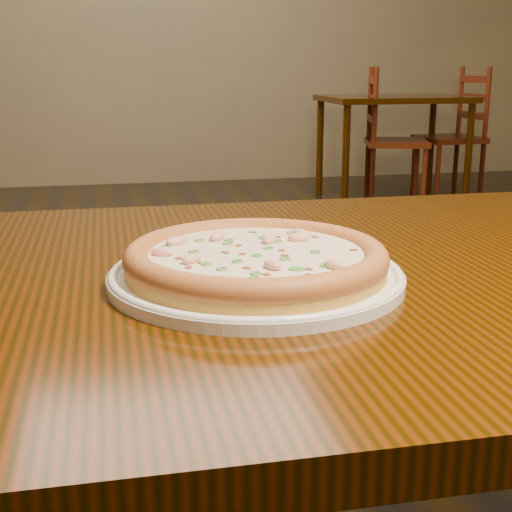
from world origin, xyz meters
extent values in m
plane|color=black|center=(0.00, 0.00, 0.00)|extent=(9.00, 9.00, 0.00)
cube|color=black|center=(-0.08, -0.74, 0.73)|extent=(1.20, 0.80, 0.04)
cylinder|color=white|center=(-0.20, -0.79, 0.76)|extent=(0.32, 0.32, 0.01)
torus|color=white|center=(-0.20, -0.79, 0.76)|extent=(0.31, 0.31, 0.01)
cylinder|color=gold|center=(-0.20, -0.79, 0.77)|extent=(0.28, 0.28, 0.02)
torus|color=#BC7040|center=(-0.20, -0.79, 0.78)|extent=(0.28, 0.28, 0.03)
cylinder|color=beige|center=(-0.20, -0.79, 0.78)|extent=(0.23, 0.23, 0.00)
ellipsoid|color=#F2B29E|center=(-0.27, -0.82, 0.79)|extent=(0.03, 0.03, 0.01)
ellipsoid|color=#F2B29E|center=(-0.18, -0.76, 0.79)|extent=(0.02, 0.03, 0.01)
ellipsoid|color=#F2B29E|center=(-0.19, -0.86, 0.79)|extent=(0.02, 0.03, 0.01)
ellipsoid|color=#F2B29E|center=(-0.28, -0.74, 0.79)|extent=(0.03, 0.03, 0.01)
ellipsoid|color=#F2B29E|center=(-0.13, -0.74, 0.79)|extent=(0.02, 0.03, 0.01)
ellipsoid|color=#F2B29E|center=(-0.23, -0.73, 0.79)|extent=(0.03, 0.03, 0.01)
ellipsoid|color=#F2B29E|center=(-0.27, -0.74, 0.79)|extent=(0.03, 0.03, 0.01)
ellipsoid|color=#F2B29E|center=(-0.14, -0.87, 0.79)|extent=(0.02, 0.03, 0.01)
ellipsoid|color=#F2B29E|center=(-0.14, -0.76, 0.79)|extent=(0.03, 0.02, 0.01)
ellipsoid|color=#F2B29E|center=(-0.30, -0.79, 0.79)|extent=(0.03, 0.02, 0.01)
cube|color=maroon|center=(-0.17, -0.82, 0.78)|extent=(0.01, 0.01, 0.00)
cube|color=maroon|center=(-0.22, -0.75, 0.78)|extent=(0.01, 0.01, 0.00)
cube|color=maroon|center=(-0.28, -0.80, 0.78)|extent=(0.01, 0.01, 0.00)
cube|color=maroon|center=(-0.16, -0.87, 0.78)|extent=(0.01, 0.01, 0.00)
cube|color=maroon|center=(-0.09, -0.81, 0.78)|extent=(0.01, 0.01, 0.00)
cube|color=maroon|center=(-0.21, -0.80, 0.78)|extent=(0.01, 0.01, 0.00)
cube|color=maroon|center=(-0.14, -0.75, 0.78)|extent=(0.01, 0.01, 0.00)
cube|color=maroon|center=(-0.17, -0.79, 0.78)|extent=(0.01, 0.01, 0.00)
cube|color=maroon|center=(-0.26, -0.83, 0.78)|extent=(0.01, 0.01, 0.00)
cube|color=maroon|center=(-0.18, -0.71, 0.78)|extent=(0.01, 0.01, 0.00)
cube|color=maroon|center=(-0.21, -0.88, 0.78)|extent=(0.01, 0.01, 0.00)
cube|color=maroon|center=(-0.12, -0.74, 0.78)|extent=(0.01, 0.01, 0.00)
cube|color=maroon|center=(-0.23, -0.79, 0.78)|extent=(0.01, 0.01, 0.00)
cube|color=maroon|center=(-0.22, -0.85, 0.78)|extent=(0.01, 0.01, 0.00)
cube|color=maroon|center=(-0.26, -0.83, 0.78)|extent=(0.01, 0.01, 0.00)
cube|color=maroon|center=(-0.17, -0.73, 0.78)|extent=(0.01, 0.01, 0.00)
cube|color=maroon|center=(-0.28, -0.84, 0.78)|extent=(0.01, 0.01, 0.00)
cube|color=maroon|center=(-0.21, -0.76, 0.78)|extent=(0.01, 0.01, 0.00)
cube|color=maroon|center=(-0.17, -0.89, 0.78)|extent=(0.01, 0.01, 0.00)
cube|color=maroon|center=(-0.16, -0.74, 0.78)|extent=(0.01, 0.01, 0.00)
torus|color=#51993E|center=(-0.17, -0.87, 0.79)|extent=(0.01, 0.01, 0.00)
torus|color=#51993E|center=(-0.17, -0.74, 0.79)|extent=(0.02, 0.02, 0.00)
torus|color=#51993E|center=(-0.18, -0.83, 0.79)|extent=(0.02, 0.02, 0.00)
torus|color=#51993E|center=(-0.18, -0.78, 0.79)|extent=(0.01, 0.01, 0.00)
torus|color=#51993E|center=(-0.26, -0.83, 0.79)|extent=(0.02, 0.02, 0.00)
torus|color=#51993E|center=(-0.26, -0.78, 0.79)|extent=(0.02, 0.02, 0.00)
torus|color=#51993E|center=(-0.22, -0.83, 0.79)|extent=(0.02, 0.02, 0.00)
torus|color=#51993E|center=(-0.22, -0.88, 0.79)|extent=(0.01, 0.01, 0.00)
torus|color=#51993E|center=(-0.25, -0.73, 0.79)|extent=(0.01, 0.01, 0.00)
torus|color=#51993E|center=(-0.14, -0.72, 0.79)|extent=(0.02, 0.02, 0.00)
torus|color=#51993E|center=(-0.18, -0.74, 0.79)|extent=(0.02, 0.02, 0.00)
torus|color=#51993E|center=(-0.14, -0.86, 0.79)|extent=(0.01, 0.01, 0.00)
torus|color=#51993E|center=(-0.22, -0.75, 0.79)|extent=(0.02, 0.02, 0.00)
torus|color=#51993E|center=(-0.28, -0.73, 0.79)|extent=(0.01, 0.01, 0.00)
torus|color=#51993E|center=(-0.14, -0.81, 0.79)|extent=(0.01, 0.01, 0.00)
torus|color=#51993E|center=(-0.17, -0.75, 0.79)|extent=(0.01, 0.01, 0.00)
torus|color=#51993E|center=(-0.14, -0.86, 0.79)|extent=(0.02, 0.02, 0.00)
torus|color=#51993E|center=(-0.29, -0.75, 0.79)|extent=(0.01, 0.01, 0.00)
torus|color=#51993E|center=(-0.26, -0.83, 0.79)|extent=(0.01, 0.01, 0.00)
torus|color=#51993E|center=(-0.14, -0.86, 0.79)|extent=(0.02, 0.02, 0.00)
torus|color=#51993E|center=(-0.24, -0.85, 0.79)|extent=(0.01, 0.01, 0.00)
torus|color=#51993E|center=(-0.22, -0.89, 0.79)|extent=(0.02, 0.02, 0.00)
torus|color=#51993E|center=(-0.22, -0.74, 0.79)|extent=(0.02, 0.02, 0.00)
torus|color=#51993E|center=(-0.18, -0.87, 0.79)|extent=(0.02, 0.02, 0.00)
torus|color=#51993E|center=(-0.20, -0.81, 0.79)|extent=(0.01, 0.01, 0.00)
cube|color=black|center=(1.68, 3.36, 0.73)|extent=(1.00, 0.70, 0.04)
cylinder|color=black|center=(1.23, 3.06, 0.35)|extent=(0.05, 0.05, 0.71)
cylinder|color=black|center=(2.13, 3.06, 0.35)|extent=(0.05, 0.05, 0.71)
cylinder|color=black|center=(1.23, 3.66, 0.35)|extent=(0.05, 0.05, 0.71)
cylinder|color=black|center=(2.13, 3.66, 0.35)|extent=(0.05, 0.05, 0.71)
cube|color=#5C2508|center=(1.68, 3.27, 0.43)|extent=(0.52, 0.52, 0.04)
cylinder|color=#5C2508|center=(1.80, 3.05, 0.21)|extent=(0.04, 0.04, 0.41)
cylinder|color=#5C2508|center=(1.90, 3.39, 0.21)|extent=(0.04, 0.04, 0.41)
cylinder|color=#5C2508|center=(1.45, 3.14, 0.21)|extent=(0.04, 0.04, 0.41)
cylinder|color=#5C2508|center=(1.55, 3.49, 0.21)|extent=(0.04, 0.04, 0.41)
cylinder|color=#5C2508|center=(1.45, 3.14, 0.47)|extent=(0.04, 0.04, 0.95)
cylinder|color=#5C2508|center=(1.55, 3.49, 0.47)|extent=(0.04, 0.04, 0.95)
cube|color=#5C2508|center=(1.50, 3.31, 0.60)|extent=(0.12, 0.36, 0.05)
cube|color=#5C2508|center=(1.50, 3.31, 0.73)|extent=(0.12, 0.36, 0.05)
cube|color=#5C2508|center=(1.50, 3.31, 0.86)|extent=(0.12, 0.36, 0.05)
cube|color=#5C2508|center=(2.16, 3.42, 0.43)|extent=(0.45, 0.45, 0.04)
cylinder|color=#5C2508|center=(1.96, 3.59, 0.21)|extent=(0.04, 0.04, 0.41)
cylinder|color=#5C2508|center=(1.99, 3.23, 0.21)|extent=(0.04, 0.04, 0.41)
cylinder|color=#5C2508|center=(2.32, 3.61, 0.21)|extent=(0.04, 0.04, 0.41)
cylinder|color=#5C2508|center=(2.35, 3.25, 0.21)|extent=(0.04, 0.04, 0.41)
cylinder|color=#5C2508|center=(2.32, 3.61, 0.47)|extent=(0.04, 0.04, 0.95)
cylinder|color=#5C2508|center=(2.35, 3.25, 0.47)|extent=(0.04, 0.04, 0.95)
cube|color=#5C2508|center=(2.34, 3.43, 0.60)|extent=(0.05, 0.36, 0.05)
cube|color=#5C2508|center=(2.34, 3.43, 0.73)|extent=(0.05, 0.36, 0.05)
cube|color=#5C2508|center=(2.34, 3.43, 0.86)|extent=(0.05, 0.36, 0.05)
camera|label=1|loc=(-0.35, -1.51, 0.98)|focal=50.00mm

